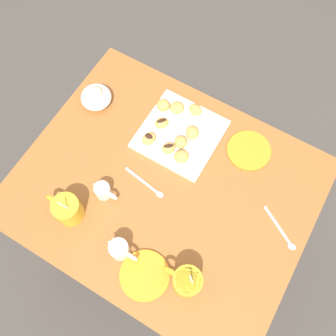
{
  "coord_description": "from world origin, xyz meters",
  "views": [
    {
      "loc": [
        -0.22,
        0.35,
        1.9
      ],
      "look_at": [
        0.02,
        -0.06,
        0.74
      ],
      "focal_mm": 39.75,
      "sensor_mm": 36.0,
      "label": 1
    }
  ],
  "objects_px": {
    "chocolate_sauce_pitcher": "(103,191)",
    "beignet_2": "(169,148)",
    "coffee_mug_mustard_right": "(67,209)",
    "beignet_0": "(177,108)",
    "beignet_1": "(162,123)",
    "coffee_mug_mustard_left": "(187,281)",
    "ice_cream_bowl": "(96,96)",
    "beignet_5": "(149,139)",
    "cream_pitcher_white": "(120,250)",
    "beignet_8": "(163,105)",
    "beignet_6": "(192,133)",
    "dining_table": "(165,199)",
    "saucer_orange_left": "(145,275)",
    "beignet_7": "(181,156)",
    "saucer_orange_right": "(249,150)",
    "beignet_3": "(195,110)",
    "beignet_4": "(181,142)",
    "pastry_plate_square": "(180,134)"
  },
  "relations": [
    {
      "from": "coffee_mug_mustard_right",
      "to": "beignet_1",
      "type": "relative_size",
      "value": 2.84
    },
    {
      "from": "cream_pitcher_white",
      "to": "beignet_0",
      "type": "distance_m",
      "value": 0.54
    },
    {
      "from": "coffee_mug_mustard_right",
      "to": "beignet_7",
      "type": "height_order",
      "value": "coffee_mug_mustard_right"
    },
    {
      "from": "beignet_3",
      "to": "beignet_4",
      "type": "height_order",
      "value": "beignet_4"
    },
    {
      "from": "dining_table",
      "to": "beignet_3",
      "type": "xyz_separation_m",
      "value": [
        0.05,
        -0.3,
        0.17
      ]
    },
    {
      "from": "beignet_0",
      "to": "beignet_4",
      "type": "distance_m",
      "value": 0.14
    },
    {
      "from": "beignet_1",
      "to": "beignet_7",
      "type": "height_order",
      "value": "beignet_7"
    },
    {
      "from": "coffee_mug_mustard_right",
      "to": "beignet_0",
      "type": "relative_size",
      "value": 2.75
    },
    {
      "from": "coffee_mug_mustard_right",
      "to": "beignet_8",
      "type": "xyz_separation_m",
      "value": [
        -0.06,
        -0.49,
        -0.02
      ]
    },
    {
      "from": "beignet_5",
      "to": "beignet_6",
      "type": "height_order",
      "value": "beignet_6"
    },
    {
      "from": "dining_table",
      "to": "saucer_orange_right",
      "type": "relative_size",
      "value": 6.28
    },
    {
      "from": "ice_cream_bowl",
      "to": "beignet_2",
      "type": "relative_size",
      "value": 2.36
    },
    {
      "from": "beignet_1",
      "to": "beignet_2",
      "type": "distance_m",
      "value": 0.1
    },
    {
      "from": "dining_table",
      "to": "chocolate_sauce_pitcher",
      "type": "bearing_deg",
      "value": 36.82
    },
    {
      "from": "dining_table",
      "to": "beignet_3",
      "type": "height_order",
      "value": "beignet_3"
    },
    {
      "from": "dining_table",
      "to": "cream_pitcher_white",
      "type": "height_order",
      "value": "cream_pitcher_white"
    },
    {
      "from": "coffee_mug_mustard_right",
      "to": "beignet_3",
      "type": "relative_size",
      "value": 2.82
    },
    {
      "from": "saucer_orange_right",
      "to": "beignet_1",
      "type": "relative_size",
      "value": 3.07
    },
    {
      "from": "beignet_3",
      "to": "beignet_6",
      "type": "relative_size",
      "value": 0.97
    },
    {
      "from": "saucer_orange_left",
      "to": "beignet_7",
      "type": "xyz_separation_m",
      "value": [
        0.1,
        -0.39,
        0.03
      ]
    },
    {
      "from": "saucer_orange_right",
      "to": "beignet_0",
      "type": "bearing_deg",
      "value": -1.76
    },
    {
      "from": "chocolate_sauce_pitcher",
      "to": "beignet_6",
      "type": "height_order",
      "value": "chocolate_sauce_pitcher"
    },
    {
      "from": "saucer_orange_right",
      "to": "coffee_mug_mustard_left",
      "type": "bearing_deg",
      "value": 93.21
    },
    {
      "from": "coffee_mug_mustard_left",
      "to": "cream_pitcher_white",
      "type": "bearing_deg",
      "value": 5.55
    },
    {
      "from": "chocolate_sauce_pitcher",
      "to": "coffee_mug_mustard_right",
      "type": "bearing_deg",
      "value": 63.04
    },
    {
      "from": "chocolate_sauce_pitcher",
      "to": "beignet_1",
      "type": "height_order",
      "value": "chocolate_sauce_pitcher"
    },
    {
      "from": "ice_cream_bowl",
      "to": "beignet_0",
      "type": "bearing_deg",
      "value": -158.18
    },
    {
      "from": "beignet_2",
      "to": "beignet_6",
      "type": "xyz_separation_m",
      "value": [
        -0.04,
        -0.09,
        0.0
      ]
    },
    {
      "from": "chocolate_sauce_pitcher",
      "to": "beignet_2",
      "type": "bearing_deg",
      "value": -114.16
    },
    {
      "from": "beignet_3",
      "to": "beignet_8",
      "type": "relative_size",
      "value": 1.04
    },
    {
      "from": "beignet_6",
      "to": "dining_table",
      "type": "bearing_deg",
      "value": 93.42
    },
    {
      "from": "beignet_5",
      "to": "beignet_6",
      "type": "relative_size",
      "value": 1.04
    },
    {
      "from": "coffee_mug_mustard_right",
      "to": "beignet_3",
      "type": "distance_m",
      "value": 0.56
    },
    {
      "from": "coffee_mug_mustard_right",
      "to": "beignet_0",
      "type": "xyz_separation_m",
      "value": [
        -0.11,
        -0.51,
        -0.02
      ]
    },
    {
      "from": "beignet_0",
      "to": "beignet_5",
      "type": "distance_m",
      "value": 0.16
    },
    {
      "from": "cream_pitcher_white",
      "to": "beignet_6",
      "type": "bearing_deg",
      "value": -89.34
    },
    {
      "from": "coffee_mug_mustard_left",
      "to": "beignet_7",
      "type": "bearing_deg",
      "value": -57.96
    },
    {
      "from": "cream_pitcher_white",
      "to": "beignet_2",
      "type": "height_order",
      "value": "cream_pitcher_white"
    },
    {
      "from": "ice_cream_bowl",
      "to": "beignet_8",
      "type": "height_order",
      "value": "ice_cream_bowl"
    },
    {
      "from": "chocolate_sauce_pitcher",
      "to": "beignet_8",
      "type": "bearing_deg",
      "value": -90.81
    },
    {
      "from": "dining_table",
      "to": "cream_pitcher_white",
      "type": "relative_size",
      "value": 9.28
    },
    {
      "from": "dining_table",
      "to": "pastry_plate_square",
      "type": "bearing_deg",
      "value": -75.11
    },
    {
      "from": "saucer_orange_left",
      "to": "beignet_1",
      "type": "xyz_separation_m",
      "value": [
        0.22,
        -0.47,
        0.03
      ]
    },
    {
      "from": "cream_pitcher_white",
      "to": "beignet_2",
      "type": "xyz_separation_m",
      "value": [
        0.05,
        -0.37,
        -0.01
      ]
    },
    {
      "from": "ice_cream_bowl",
      "to": "beignet_4",
      "type": "bearing_deg",
      "value": 179.6
    },
    {
      "from": "coffee_mug_mustard_left",
      "to": "beignet_8",
      "type": "bearing_deg",
      "value": -52.83
    },
    {
      "from": "beignet_3",
      "to": "beignet_7",
      "type": "bearing_deg",
      "value": 103.5
    },
    {
      "from": "beignet_1",
      "to": "coffee_mug_mustard_right",
      "type": "bearing_deg",
      "value": 77.56
    },
    {
      "from": "beignet_2",
      "to": "beignet_8",
      "type": "xyz_separation_m",
      "value": [
        0.1,
        -0.14,
        0.0
      ]
    },
    {
      "from": "coffee_mug_mustard_left",
      "to": "ice_cream_bowl",
      "type": "bearing_deg",
      "value": -33.46
    }
  ]
}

